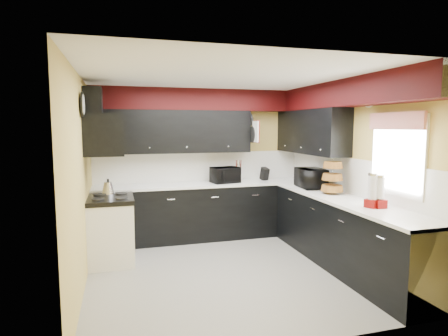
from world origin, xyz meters
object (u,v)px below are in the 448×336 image
object	(u,v)px
knife_block	(265,174)
microwave	(311,178)
utensil_crock	(239,178)
toaster_oven	(225,175)
kettle	(108,188)

from	to	relation	value
knife_block	microwave	bearing A→B (deg)	-77.73
utensil_crock	microwave	bearing A→B (deg)	-46.11
toaster_oven	microwave	distance (m)	1.43
knife_block	kettle	size ratio (longest dim) A/B	1.18
utensil_crock	knife_block	bearing A→B (deg)	4.32
toaster_oven	microwave	size ratio (longest dim) A/B	0.84
microwave	utensil_crock	world-z (taller)	microwave
kettle	utensil_crock	bearing A→B (deg)	12.55
microwave	knife_block	distance (m)	1.03
knife_block	kettle	distance (m)	2.68
microwave	kettle	bearing A→B (deg)	87.72
microwave	kettle	size ratio (longest dim) A/B	2.87
toaster_oven	knife_block	size ratio (longest dim) A/B	2.04
toaster_oven	utensil_crock	size ratio (longest dim) A/B	3.19
microwave	kettle	xyz separation A→B (m)	(-3.02, 0.44, -0.08)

